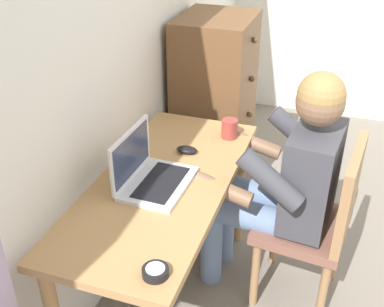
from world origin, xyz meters
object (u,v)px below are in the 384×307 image
laptop (149,173)px  computer_mouse (187,150)px  person_seated (284,177)px  chair (319,219)px  dresser (214,109)px  coffee_mug (230,128)px  desk_clock (155,272)px  desk (163,202)px

laptop → computer_mouse: size_ratio=3.47×
person_seated → chair: bearing=-95.3°
person_seated → laptop: bearing=120.9°
dresser → person_seated: (-0.77, -0.55, 0.09)m
person_seated → coffee_mug: size_ratio=9.92×
chair → person_seated: person_seated is taller
person_seated → desk_clock: bearing=159.9°
computer_mouse → coffee_mug: 0.26m
computer_mouse → coffee_mug: bearing=-37.2°
dresser → chair: (-0.79, -0.74, -0.10)m
chair → person_seated: 0.26m
computer_mouse → person_seated: bearing=-90.5°
desk → laptop: 0.17m
desk_clock → dresser: bearing=9.4°
person_seated → computer_mouse: bearing=92.3°
laptop → desk_clock: laptop is taller
chair → laptop: 0.82m
person_seated → laptop: size_ratio=3.43×
laptop → coffee_mug: size_ratio=2.89×
laptop → coffee_mug: 0.55m
laptop → desk_clock: bearing=-154.8°
dresser → person_seated: size_ratio=0.98×
computer_mouse → desk_clock: computer_mouse is taller
computer_mouse → desk_clock: (-0.78, -0.17, -0.00)m
dresser → computer_mouse: bearing=-173.2°
desk_clock → person_seated: bearing=-20.1°
dresser → laptop: (-1.08, -0.03, 0.19)m
computer_mouse → chair: bearing=-92.6°
laptop → desk_clock: (-0.49, -0.23, -0.04)m
computer_mouse → desk_clock: bearing=-170.8°
person_seated → coffee_mug: (0.20, 0.31, 0.10)m
chair → coffee_mug: bearing=66.4°
dresser → chair: size_ratio=1.33×
person_seated → coffee_mug: bearing=57.5°
desk → coffee_mug: bearing=-19.5°
desk → person_seated: 0.56m
desk → dresser: size_ratio=1.09×
laptop → computer_mouse: bearing=-12.2°
person_seated → laptop: (-0.31, 0.52, 0.10)m
desk → chair: 0.72m
laptop → person_seated: bearing=-59.1°
desk → coffee_mug: coffee_mug is taller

